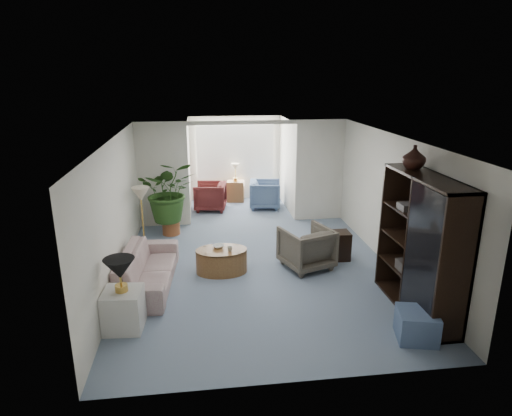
{
  "coord_description": "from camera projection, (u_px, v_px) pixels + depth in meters",
  "views": [
    {
      "loc": [
        -1.05,
        -7.39,
        3.58
      ],
      "look_at": [
        0.0,
        0.6,
        1.1
      ],
      "focal_mm": 31.09,
      "sensor_mm": 36.0,
      "label": 1
    }
  ],
  "objects": [
    {
      "name": "coffee_bowl",
      "position": [
        218.0,
        246.0,
        8.23
      ],
      "size": [
        0.27,
        0.27,
        0.05
      ],
      "primitive_type": "imported",
      "rotation": [
        0.0,
        0.0,
        0.29
      ],
      "color": "white",
      "rests_on": "coffee_table"
    },
    {
      "name": "framed_picture",
      "position": [
        398.0,
        182.0,
        7.9
      ],
      "size": [
        0.04,
        0.5,
        0.4
      ],
      "primitive_type": "cube",
      "color": "beige"
    },
    {
      "name": "coffee_cup",
      "position": [
        230.0,
        249.0,
        8.06
      ],
      "size": [
        0.11,
        0.11,
        0.09
      ],
      "primitive_type": "imported",
      "rotation": [
        0.0,
        0.0,
        0.29
      ],
      "color": "beige",
      "rests_on": "coffee_table"
    },
    {
      "name": "sunroom_chair_blue",
      "position": [
        265.0,
        194.0,
        12.11
      ],
      "size": [
        0.94,
        0.92,
        0.75
      ],
      "primitive_type": "imported",
      "rotation": [
        0.0,
        0.0,
        1.41
      ],
      "color": "slate",
      "rests_on": "ground"
    },
    {
      "name": "house_plant",
      "position": [
        169.0,
        191.0,
        9.92
      ],
      "size": [
        1.27,
        1.1,
        1.41
      ],
      "primitive_type": "imported",
      "color": "#294F1B",
      "rests_on": "plant_pot"
    },
    {
      "name": "floor",
      "position": [
        260.0,
        274.0,
        8.18
      ],
      "size": [
        6.0,
        6.0,
        0.0
      ],
      "primitive_type": "plane",
      "color": "#7E8BA6",
      "rests_on": "ground"
    },
    {
      "name": "window_blinds",
      "position": [
        235.0,
        152.0,
        12.65
      ],
      "size": [
        2.2,
        0.02,
        1.5
      ],
      "primitive_type": "cube",
      "color": "white"
    },
    {
      "name": "back_pier_left",
      "position": [
        163.0,
        175.0,
        10.42
      ],
      "size": [
        1.2,
        0.12,
        2.5
      ],
      "primitive_type": "cube",
      "color": "white",
      "rests_on": "ground"
    },
    {
      "name": "entertainment_cabinet",
      "position": [
        421.0,
        246.0,
        6.68
      ],
      "size": [
        0.52,
        1.93,
        2.15
      ],
      "primitive_type": "cube",
      "color": "black",
      "rests_on": "ground"
    },
    {
      "name": "window_pane",
      "position": [
        235.0,
        151.0,
        12.68
      ],
      "size": [
        2.2,
        0.02,
        1.5
      ],
      "primitive_type": "cube",
      "color": "white"
    },
    {
      "name": "wingback_chair",
      "position": [
        306.0,
        248.0,
        8.38
      ],
      "size": [
        1.09,
        1.11,
        0.8
      ],
      "primitive_type": "imported",
      "rotation": [
        0.0,
        0.0,
        3.48
      ],
      "color": "#696152",
      "rests_on": "ground"
    },
    {
      "name": "sunroom_chair_maroon",
      "position": [
        210.0,
        196.0,
        11.92
      ],
      "size": [
        0.94,
        0.92,
        0.75
      ],
      "primitive_type": "imported",
      "rotation": [
        0.0,
        0.0,
        -1.73
      ],
      "color": "#531C1C",
      "rests_on": "ground"
    },
    {
      "name": "floor_lamp",
      "position": [
        141.0,
        194.0,
        8.82
      ],
      "size": [
        0.36,
        0.36,
        0.28
      ],
      "primitive_type": "cone",
      "color": "beige",
      "rests_on": "ground"
    },
    {
      "name": "shelf_clutter",
      "position": [
        418.0,
        252.0,
        6.68
      ],
      "size": [
        0.3,
        1.16,
        1.06
      ],
      "color": "#565251",
      "rests_on": "entertainment_cabinet"
    },
    {
      "name": "back_header",
      "position": [
        243.0,
        123.0,
        10.31
      ],
      "size": [
        2.6,
        0.12,
        0.1
      ],
      "primitive_type": "cube",
      "color": "white",
      "rests_on": "back_pier_left"
    },
    {
      "name": "back_pier_right",
      "position": [
        320.0,
        171.0,
        10.9
      ],
      "size": [
        1.2,
        0.12,
        2.5
      ],
      "primitive_type": "cube",
      "color": "white",
      "rests_on": "ground"
    },
    {
      "name": "sofa",
      "position": [
        147.0,
        268.0,
        7.69
      ],
      "size": [
        0.99,
        2.21,
        0.63
      ],
      "primitive_type": "imported",
      "rotation": [
        0.0,
        0.0,
        1.5
      ],
      "color": "#B9AD9D",
      "rests_on": "ground"
    },
    {
      "name": "sunroom_floor",
      "position": [
        239.0,
        209.0,
        12.07
      ],
      "size": [
        2.6,
        2.6,
        0.0
      ],
      "primitive_type": "plane",
      "color": "#7E8BA6",
      "rests_on": "ground"
    },
    {
      "name": "coffee_table",
      "position": [
        222.0,
        261.0,
        8.22
      ],
      "size": [
        1.18,
        1.18,
        0.45
      ],
      "primitive_type": "cylinder",
      "rotation": [
        0.0,
        0.0,
        0.29
      ],
      "color": "olive",
      "rests_on": "ground"
    },
    {
      "name": "table_lamp",
      "position": [
        120.0,
        269.0,
        6.2
      ],
      "size": [
        0.44,
        0.44,
        0.3
      ],
      "primitive_type": "cone",
      "color": "black",
      "rests_on": "end_table"
    },
    {
      "name": "plant_pot",
      "position": [
        171.0,
        227.0,
        10.18
      ],
      "size": [
        0.4,
        0.4,
        0.32
      ],
      "primitive_type": "cylinder",
      "color": "brown",
      "rests_on": "ground"
    },
    {
      "name": "ottoman",
      "position": [
        417.0,
        325.0,
        6.16
      ],
      "size": [
        0.63,
        0.63,
        0.42
      ],
      "primitive_type": "cube",
      "rotation": [
        0.0,
        0.0,
        -0.24
      ],
      "color": "slate",
      "rests_on": "ground"
    },
    {
      "name": "sunroom_table",
      "position": [
        236.0,
        191.0,
        12.75
      ],
      "size": [
        0.54,
        0.45,
        0.59
      ],
      "primitive_type": "cube",
      "rotation": [
        0.0,
        0.0,
        -0.16
      ],
      "color": "olive",
      "rests_on": "ground"
    },
    {
      "name": "cabinet_urn",
      "position": [
        414.0,
        157.0,
        6.78
      ],
      "size": [
        0.35,
        0.35,
        0.37
      ],
      "primitive_type": "imported",
      "color": "black",
      "rests_on": "entertainment_cabinet"
    },
    {
      "name": "end_table",
      "position": [
        124.0,
        310.0,
        6.39
      ],
      "size": [
        0.58,
        0.58,
        0.59
      ],
      "primitive_type": "cube",
      "rotation": [
        0.0,
        0.0,
        -0.07
      ],
      "color": "silver",
      "rests_on": "ground"
    },
    {
      "name": "side_table_dark",
      "position": [
        337.0,
        246.0,
        8.79
      ],
      "size": [
        0.47,
        0.38,
        0.57
      ],
      "primitive_type": "cube",
      "rotation": [
        0.0,
        0.0,
        -0.01
      ],
      "color": "black",
      "rests_on": "ground"
    }
  ]
}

